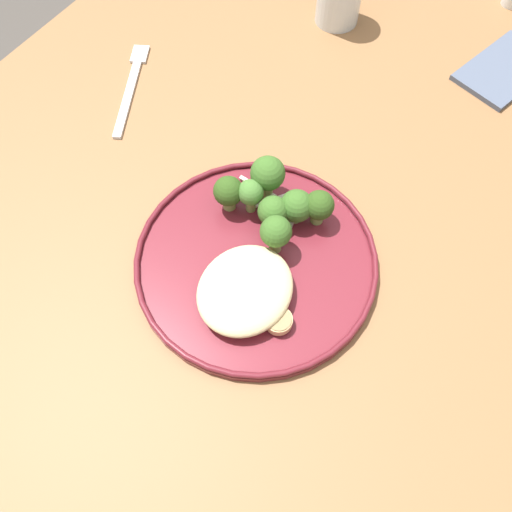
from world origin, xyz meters
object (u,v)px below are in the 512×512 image
Objects in this scene: broccoli_floret_small_sprig at (276,233)px; broccoli_floret_beside_noodles at (297,206)px; seared_scallop_large_seared at (242,295)px; seared_scallop_tilted_round at (262,262)px; dinner_fork at (131,86)px; seared_scallop_tiny_bay at (216,300)px; broccoli_floret_right_tilted at (250,194)px; broccoli_floret_split_head at (228,192)px; broccoli_floret_front_edge at (273,211)px; folded_napkin at (505,69)px; broccoli_floret_center_pile at (319,206)px; seared_scallop_center_golden at (279,321)px; seared_scallop_half_hidden at (234,277)px; broccoli_floret_near_rim at (268,174)px; dinner_plate at (256,261)px.

broccoli_floret_small_sprig reaches higher than broccoli_floret_beside_noodles.
seared_scallop_tilted_round is at bearing -176.49° from seared_scallop_large_seared.
seared_scallop_tilted_round is at bearing 64.46° from dinner_fork.
seared_scallop_tiny_bay is 0.68× the size of broccoli_floret_right_tilted.
broccoli_floret_split_head is (-0.05, -0.08, 0.02)m from seared_scallop_tilted_round.
seared_scallop_large_seared is 0.08m from broccoli_floret_small_sprig.
folded_napkin is at bearing 160.66° from broccoli_floret_front_edge.
dinner_fork is at bearing -126.20° from seared_scallop_tiny_bay.
broccoli_floret_center_pile is at bearing 120.39° from broccoli_floret_beside_noodles.
broccoli_floret_front_edge is at bearing -145.62° from seared_scallop_center_golden.
broccoli_floret_center_pile is at bearing -15.19° from folded_napkin.
broccoli_floret_front_edge is 0.82× the size of broccoli_floret_small_sprig.
seared_scallop_tiny_bay reaches higher than seared_scallop_half_hidden.
folded_napkin is (-0.39, 0.18, -0.05)m from broccoli_floret_near_rim.
seared_scallop_tilted_round is at bearing 57.75° from broccoli_floret_split_head.
seared_scallop_tiny_bay and seared_scallop_tilted_round have the same top height.
broccoli_floret_right_tilted is (-0.11, -0.11, 0.02)m from seared_scallop_center_golden.
seared_scallop_tilted_round is 0.36m from dinner_fork.
seared_scallop_center_golden reaches higher than dinner_fork.
broccoli_floret_split_head is 0.06m from broccoli_floret_front_edge.
broccoli_floret_near_rim is at bearing -90.33° from broccoli_floret_center_pile.
seared_scallop_center_golden is 0.18m from broccoli_floret_near_rim.
dinner_fork is (-0.19, -0.31, -0.02)m from seared_scallop_half_hidden.
broccoli_floret_near_rim is 0.43× the size of folded_napkin.
broccoli_floret_center_pile reaches higher than seared_scallop_half_hidden.
broccoli_floret_right_tilted is (-0.01, 0.02, 0.00)m from broccoli_floret_split_head.
seared_scallop_tiny_bay is at bearing -2.44° from seared_scallop_half_hidden.
dinner_plate is at bearing -7.84° from broccoli_floret_beside_noodles.
broccoli_floret_beside_noodles is at bearing 76.60° from dinner_fork.
broccoli_floret_small_sprig is (-0.08, -0.00, 0.02)m from seared_scallop_large_seared.
dinner_plate is at bearing -130.63° from seared_scallop_center_golden.
broccoli_floret_split_head is at bearing -152.68° from seared_scallop_tiny_bay.
seared_scallop_center_golden and seared_scallop_half_hidden have the same top height.
dinner_plate is at bearing 10.44° from broccoli_floret_front_edge.
broccoli_floret_front_edge is 0.74× the size of broccoli_floret_near_rim.
dinner_plate is at bearing 38.03° from broccoli_floret_right_tilted.
seared_scallop_large_seared reaches higher than folded_napkin.
broccoli_floret_small_sprig is 0.90× the size of broccoli_floret_near_rim.
broccoli_floret_beside_noodles reaches higher than seared_scallop_large_seared.
seared_scallop_tiny_bay is at bearing 15.95° from broccoli_floret_right_tilted.
dinner_plate is 0.50m from folded_napkin.
broccoli_floret_front_edge is (-0.11, -0.02, 0.02)m from seared_scallop_large_seared.
broccoli_floret_small_sprig is (0.03, 0.02, 0.01)m from broccoli_floret_front_edge.
seared_scallop_large_seared is 0.19× the size of dinner_fork.
dinner_fork is at bearing -107.90° from broccoli_floret_front_edge.
broccoli_floret_near_rim is (-0.14, -0.05, 0.03)m from seared_scallop_large_seared.
seared_scallop_tilted_round is 0.10m from broccoli_floret_split_head.
seared_scallop_tiny_bay is at bearing 0.94° from broccoli_floret_front_edge.
broccoli_floret_beside_noodles is at bearing -17.72° from folded_napkin.
seared_scallop_half_hidden is 0.09m from broccoli_floret_front_edge.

